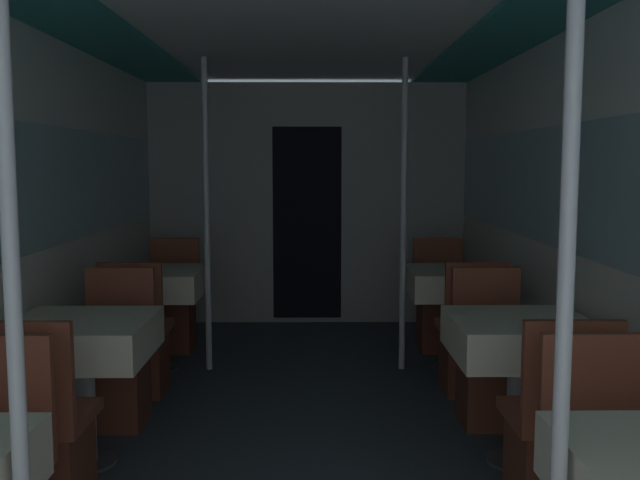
{
  "coord_description": "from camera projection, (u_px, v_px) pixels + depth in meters",
  "views": [
    {
      "loc": [
        0.06,
        -1.17,
        1.5
      ],
      "look_at": [
        0.09,
        2.54,
        1.1
      ],
      "focal_mm": 40.0,
      "sensor_mm": 36.0,
      "label": 1
    }
  ],
  "objects": [
    {
      "name": "support_pole_left_0",
      "position": [
        14.0,
        313.0,
        1.82
      ],
      "size": [
        0.04,
        0.04,
        2.24
      ],
      "color": "silver",
      "rests_on": "ground_plane"
    },
    {
      "name": "dining_table_left_2",
      "position": [
        156.0,
        286.0,
        5.15
      ],
      "size": [
        0.67,
        0.67,
        0.74
      ],
      "color": "#4C4C51",
      "rests_on": "ground_plane"
    },
    {
      "name": "chair_left_far_2",
      "position": [
        172.0,
        315.0,
        5.74
      ],
      "size": [
        0.4,
        0.4,
        0.89
      ],
      "rotation": [
        0.0,
        0.0,
        3.14
      ],
      "color": "brown",
      "rests_on": "ground_plane"
    },
    {
      "name": "chair_left_far_1",
      "position": [
        115.0,
        375.0,
        4.1
      ],
      "size": [
        0.4,
        0.4,
        0.89
      ],
      "rotation": [
        0.0,
        0.0,
        3.14
      ],
      "color": "brown",
      "rests_on": "ground_plane"
    },
    {
      "name": "dining_table_right_2",
      "position": [
        454.0,
        286.0,
        5.17
      ],
      "size": [
        0.67,
        0.67,
        0.74
      ],
      "color": "#4C4C51",
      "rests_on": "ground_plane"
    },
    {
      "name": "dining_table_right_1",
      "position": [
        520.0,
        343.0,
        3.53
      ],
      "size": [
        0.67,
        0.67,
        0.74
      ],
      "color": "#4C4C51",
      "rests_on": "ground_plane"
    },
    {
      "name": "ceiling_panel",
      "position": [
        301.0,
        7.0,
        3.59
      ],
      "size": [
        3.0,
        7.86,
        0.07
      ],
      "color": "white",
      "rests_on": "wall_left"
    },
    {
      "name": "chair_left_near_1",
      "position": [
        42.0,
        454.0,
        2.99
      ],
      "size": [
        0.4,
        0.4,
        0.89
      ],
      "color": "brown",
      "rests_on": "ground_plane"
    },
    {
      "name": "chair_left_near_2",
      "position": [
        138.0,
        351.0,
        4.63
      ],
      "size": [
        0.4,
        0.4,
        0.89
      ],
      "color": "brown",
      "rests_on": "ground_plane"
    },
    {
      "name": "chair_right_far_1",
      "position": [
        490.0,
        374.0,
        4.12
      ],
      "size": [
        0.4,
        0.4,
        0.89
      ],
      "rotation": [
        0.0,
        0.0,
        3.14
      ],
      "color": "brown",
      "rests_on": "ground_plane"
    },
    {
      "name": "chair_right_near_1",
      "position": [
        556.0,
        452.0,
        3.01
      ],
      "size": [
        0.4,
        0.4,
        0.89
      ],
      "color": "brown",
      "rests_on": "ground_plane"
    },
    {
      "name": "support_pole_right_2",
      "position": [
        403.0,
        216.0,
        5.11
      ],
      "size": [
        0.04,
        0.04,
        2.24
      ],
      "color": "silver",
      "rests_on": "ground_plane"
    },
    {
      "name": "dining_table_left_1",
      "position": [
        82.0,
        344.0,
        3.51
      ],
      "size": [
        0.67,
        0.67,
        0.74
      ],
      "color": "#4C4C51",
      "rests_on": "ground_plane"
    },
    {
      "name": "support_pole_left_2",
      "position": [
        207.0,
        217.0,
        5.1
      ],
      "size": [
        0.04,
        0.04,
        2.24
      ],
      "color": "silver",
      "rests_on": "ground_plane"
    },
    {
      "name": "support_pole_right_0",
      "position": [
        565.0,
        312.0,
        1.83
      ],
      "size": [
        0.04,
        0.04,
        2.24
      ],
      "color": "silver",
      "rests_on": "ground_plane"
    },
    {
      "name": "bulkhead_far",
      "position": [
        307.0,
        204.0,
        6.68
      ],
      "size": [
        2.94,
        0.09,
        2.24
      ],
      "color": "#A8A8A3",
      "rests_on": "ground_plane"
    },
    {
      "name": "chair_right_near_2",
      "position": [
        470.0,
        350.0,
        4.65
      ],
      "size": [
        0.4,
        0.4,
        0.89
      ],
      "color": "brown",
      "rests_on": "ground_plane"
    },
    {
      "name": "wall_right",
      "position": [
        588.0,
        229.0,
        3.73
      ],
      "size": [
        0.05,
        7.86,
        2.24
      ],
      "color": "silver",
      "rests_on": "ground_plane"
    },
    {
      "name": "wall_left",
      "position": [
        14.0,
        230.0,
        3.7
      ],
      "size": [
        0.05,
        7.86,
        2.24
      ],
      "color": "silver",
      "rests_on": "ground_plane"
    },
    {
      "name": "chair_right_far_2",
      "position": [
        440.0,
        314.0,
        5.76
      ],
      "size": [
        0.4,
        0.4,
        0.89
      ],
      "rotation": [
        0.0,
        0.0,
        3.14
      ],
      "color": "brown",
      "rests_on": "ground_plane"
    }
  ]
}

